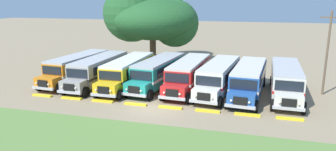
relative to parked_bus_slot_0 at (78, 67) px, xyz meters
name	(u,v)px	position (x,y,z in m)	size (l,w,h in m)	color
ground_plane	(150,109)	(10.84, -6.92, -1.58)	(220.00, 220.00, 0.00)	#937F60
parked_bus_slot_0	(78,67)	(0.00, 0.00, 0.00)	(3.23, 10.92, 2.82)	orange
parked_bus_slot_1	(99,69)	(2.86, -0.49, 0.00)	(2.75, 10.85, 2.82)	#9E9993
parked_bus_slot_2	(128,71)	(6.23, -0.47, 0.00)	(2.71, 10.84, 2.82)	yellow
parked_bus_slot_3	(159,71)	(9.33, 0.34, 0.00)	(3.54, 10.97, 2.82)	teal
parked_bus_slot_4	(189,73)	(12.56, 0.33, 0.00)	(3.09, 10.89, 2.82)	red
parked_bus_slot_5	(219,75)	(15.63, 0.00, 0.00)	(3.59, 10.98, 2.82)	silver
parked_bus_slot_6	(249,78)	(18.50, -0.34, 0.00)	(3.44, 10.95, 2.82)	#23519E
parked_bus_slot_7	(286,79)	(21.87, 0.25, 0.00)	(2.95, 10.87, 2.82)	silver
curb_wheelstop_0	(42,95)	(-0.08, -6.25, -1.51)	(2.00, 0.36, 0.15)	yellow
curb_wheelstop_1	(72,98)	(3.04, -6.25, -1.51)	(2.00, 0.36, 0.15)	yellow
curb_wheelstop_2	(103,101)	(6.16, -6.25, -1.51)	(2.00, 0.36, 0.15)	yellow
curb_wheelstop_3	(135,104)	(9.28, -6.25, -1.51)	(2.00, 0.36, 0.15)	yellow
curb_wheelstop_4	(170,107)	(12.40, -6.25, -1.51)	(2.00, 0.36, 0.15)	yellow
curb_wheelstop_5	(208,111)	(15.53, -6.25, -1.51)	(2.00, 0.36, 0.15)	yellow
curb_wheelstop_6	(247,115)	(18.65, -6.25, -1.51)	(2.00, 0.36, 0.15)	yellow
curb_wheelstop_7	(290,119)	(21.77, -6.25, -1.51)	(2.00, 0.36, 0.15)	yellow
broad_shade_tree	(153,17)	(4.99, 11.50, 4.94)	(12.61, 13.04, 10.80)	brown
utility_pole	(327,51)	(25.36, 1.54, 2.61)	(1.80, 0.20, 7.87)	brown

